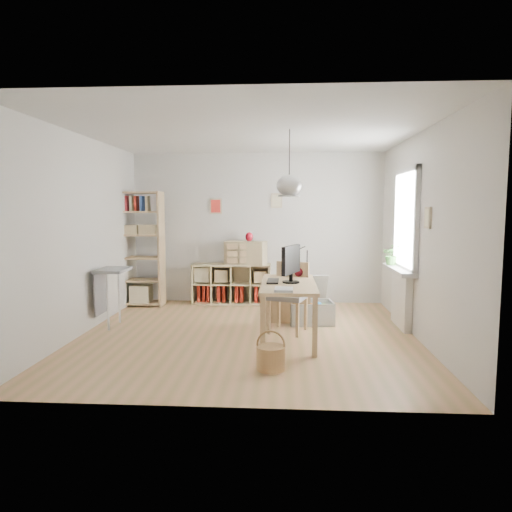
# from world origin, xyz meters

# --- Properties ---
(ground) EXTENTS (4.50, 4.50, 0.00)m
(ground) POSITION_xyz_m (0.00, 0.00, 0.00)
(ground) COLOR tan
(ground) RESTS_ON ground
(room_shell) EXTENTS (4.50, 4.50, 4.50)m
(room_shell) POSITION_xyz_m (0.55, -0.15, 2.00)
(room_shell) COLOR silver
(room_shell) RESTS_ON ground
(window_unit) EXTENTS (0.07, 1.16, 1.46)m
(window_unit) POSITION_xyz_m (2.23, 0.60, 1.55)
(window_unit) COLOR white
(window_unit) RESTS_ON ground
(radiator) EXTENTS (0.10, 0.80, 0.80)m
(radiator) POSITION_xyz_m (2.19, 0.60, 0.40)
(radiator) COLOR white
(radiator) RESTS_ON ground
(windowsill) EXTENTS (0.22, 1.20, 0.06)m
(windowsill) POSITION_xyz_m (2.14, 0.60, 0.83)
(windowsill) COLOR silver
(windowsill) RESTS_ON radiator
(desk) EXTENTS (0.70, 1.50, 0.75)m
(desk) POSITION_xyz_m (0.55, -0.15, 0.66)
(desk) COLOR tan
(desk) RESTS_ON ground
(cube_shelf) EXTENTS (1.40, 0.38, 0.72)m
(cube_shelf) POSITION_xyz_m (-0.47, 2.08, 0.30)
(cube_shelf) COLOR tan
(cube_shelf) RESTS_ON ground
(tall_bookshelf) EXTENTS (0.80, 0.38, 2.00)m
(tall_bookshelf) POSITION_xyz_m (-2.04, 1.80, 1.09)
(tall_bookshelf) COLOR tan
(tall_bookshelf) RESTS_ON ground
(side_table) EXTENTS (0.40, 0.55, 0.85)m
(side_table) POSITION_xyz_m (-2.04, 0.35, 0.67)
(side_table) COLOR gray
(side_table) RESTS_ON ground
(chair) EXTENTS (0.59, 0.59, 0.96)m
(chair) POSITION_xyz_m (0.57, 0.26, 0.55)
(chair) COLOR gray
(chair) RESTS_ON ground
(wicker_basket) EXTENTS (0.31, 0.31, 0.43)m
(wicker_basket) POSITION_xyz_m (0.36, -1.29, 0.14)
(wicker_basket) COLOR #AE7C4E
(wicker_basket) RESTS_ON ground
(storage_chest) EXTENTS (0.72, 0.80, 0.68)m
(storage_chest) POSITION_xyz_m (0.90, 0.77, 0.22)
(storage_chest) COLOR silver
(storage_chest) RESTS_ON ground
(monitor) EXTENTS (0.25, 0.54, 0.49)m
(monitor) POSITION_xyz_m (0.58, -0.14, 1.02)
(monitor) COLOR black
(monitor) RESTS_ON desk
(keyboard) EXTENTS (0.16, 0.40, 0.02)m
(keyboard) POSITION_xyz_m (0.35, -0.07, 0.76)
(keyboard) COLOR black
(keyboard) RESTS_ON desk
(task_lamp) EXTENTS (0.37, 0.14, 0.39)m
(task_lamp) POSITION_xyz_m (0.64, 0.44, 1.02)
(task_lamp) COLOR black
(task_lamp) RESTS_ON desk
(yarn_ball) EXTENTS (0.14, 0.14, 0.14)m
(yarn_ball) POSITION_xyz_m (0.71, 0.38, 0.82)
(yarn_ball) COLOR #530B12
(yarn_ball) RESTS_ON desk
(paper_tray) EXTENTS (0.22, 0.27, 0.03)m
(paper_tray) POSITION_xyz_m (0.49, -0.71, 0.76)
(paper_tray) COLOR silver
(paper_tray) RESTS_ON desk
(drawer_chest) EXTENTS (0.77, 0.48, 0.41)m
(drawer_chest) POSITION_xyz_m (-0.19, 2.04, 0.92)
(drawer_chest) COLOR tan
(drawer_chest) RESTS_ON cube_shelf
(red_vase) EXTENTS (0.14, 0.14, 0.16)m
(red_vase) POSITION_xyz_m (-0.13, 2.04, 1.21)
(red_vase) COLOR #A50D1E
(red_vase) RESTS_ON drawer_chest
(potted_plant) EXTENTS (0.32, 0.29, 0.31)m
(potted_plant) POSITION_xyz_m (2.12, 0.95, 1.01)
(potted_plant) COLOR #336927
(potted_plant) RESTS_ON windowsill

